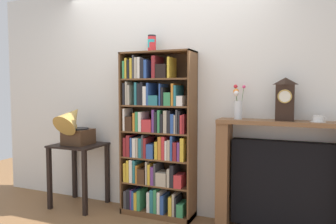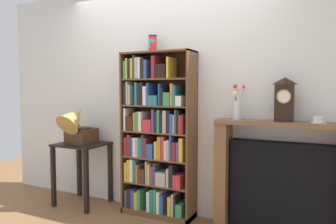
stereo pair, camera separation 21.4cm
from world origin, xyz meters
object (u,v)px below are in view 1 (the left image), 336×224
(side_table_left, at_px, (79,160))
(teacup_with_saucer, at_px, (318,119))
(bookshelf, at_px, (156,140))
(gramophone, at_px, (74,125))
(mantel_clock, at_px, (285,99))
(flower_vase, at_px, (238,105))
(cup_stack, at_px, (152,44))
(fireplace_mantel, at_px, (282,179))

(side_table_left, distance_m, teacup_with_saucer, 2.64)
(bookshelf, height_order, gramophone, bookshelf)
(bookshelf, relative_size, side_table_left, 2.41)
(bookshelf, bearing_deg, teacup_with_saucer, 0.79)
(mantel_clock, relative_size, teacup_with_saucer, 2.94)
(gramophone, xyz_separation_m, teacup_with_saucer, (2.58, 0.20, 0.15))
(bookshelf, relative_size, flower_vase, 5.23)
(side_table_left, height_order, mantel_clock, mantel_clock)
(bookshelf, bearing_deg, cup_stack, 146.13)
(side_table_left, bearing_deg, mantel_clock, 2.99)
(cup_stack, bearing_deg, fireplace_mantel, 0.19)
(cup_stack, relative_size, gramophone, 0.35)
(cup_stack, bearing_deg, bookshelf, -33.87)
(side_table_left, bearing_deg, bookshelf, 5.89)
(fireplace_mantel, bearing_deg, mantel_clock, -61.41)
(gramophone, bearing_deg, teacup_with_saucer, 4.34)
(flower_vase, bearing_deg, cup_stack, 178.74)
(side_table_left, relative_size, flower_vase, 2.17)
(fireplace_mantel, bearing_deg, flower_vase, -176.56)
(mantel_clock, height_order, flower_vase, mantel_clock)
(cup_stack, distance_m, side_table_left, 1.62)
(side_table_left, bearing_deg, teacup_with_saucer, 2.71)
(teacup_with_saucer, bearing_deg, side_table_left, -177.29)
(side_table_left, xyz_separation_m, gramophone, (-0.00, -0.07, 0.42))
(mantel_clock, bearing_deg, flower_vase, 179.99)
(bookshelf, xyz_separation_m, side_table_left, (-0.96, -0.10, -0.28))
(flower_vase, height_order, teacup_with_saucer, flower_vase)
(fireplace_mantel, xyz_separation_m, teacup_with_saucer, (0.30, -0.02, 0.59))
(bookshelf, distance_m, cup_stack, 1.06)
(gramophone, bearing_deg, mantel_clock, 4.82)
(teacup_with_saucer, bearing_deg, gramophone, -175.66)
(cup_stack, distance_m, gramophone, 1.30)
(cup_stack, relative_size, fireplace_mantel, 0.15)
(mantel_clock, bearing_deg, bookshelf, -179.13)
(cup_stack, bearing_deg, teacup_with_saucer, -0.64)
(flower_vase, distance_m, teacup_with_saucer, 0.73)
(fireplace_mantel, height_order, mantel_clock, mantel_clock)
(cup_stack, distance_m, flower_vase, 1.15)
(gramophone, xyz_separation_m, mantel_clock, (2.29, 0.19, 0.32))
(gramophone, relative_size, flower_vase, 1.55)
(side_table_left, bearing_deg, gramophone, -90.00)
(flower_vase, bearing_deg, side_table_left, -176.30)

